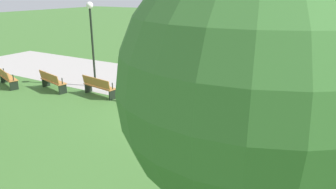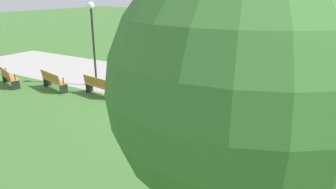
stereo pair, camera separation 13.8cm
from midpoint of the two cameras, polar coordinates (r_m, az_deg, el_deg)
name	(u,v)px [view 2 (the right image)]	position (r m, az deg, el deg)	size (l,w,h in m)	color
ground_plane	(176,109)	(12.81, 1.77, -2.64)	(120.00, 120.00, 0.00)	#3D6B2D
path_paving	(204,92)	(15.03, 6.74, 0.46)	(32.28, 5.32, 0.01)	#A39E99
bench_0	(9,77)	(17.60, -26.55, 2.88)	(1.85, 1.03, 0.89)	#B27538
bench_1	(53,80)	(16.04, -19.70, 2.41)	(1.86, 0.88, 0.89)	#B27538
bench_2	(99,86)	(14.57, -12.00, 1.54)	(1.85, 0.72, 0.89)	#B27538
bench_3	(149,94)	(13.21, -3.22, 0.18)	(1.82, 0.56, 0.89)	#B27538
bench_4	(204,104)	(12.02, 6.82, -1.79)	(1.82, 0.56, 0.89)	#B27538
bench_5	(270,120)	(11.08, 18.27, -4.43)	(1.85, 0.72, 0.89)	#B27538
person_seated	(210,100)	(12.04, 7.89, -1.00)	(0.34, 0.53, 1.20)	maroon
tree_0	(243,87)	(3.47, 14.46, 1.25)	(2.89, 2.89, 5.08)	brown
lamp_post	(93,29)	(15.72, -13.17, 11.44)	(0.32, 0.32, 4.06)	black
kiosk	(289,45)	(20.04, 21.10, 8.38)	(4.05, 3.28, 2.98)	brown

